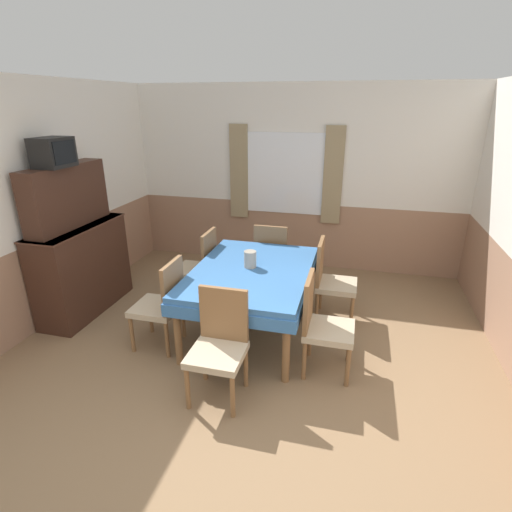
{
  "coord_description": "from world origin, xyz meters",
  "views": [
    {
      "loc": [
        0.9,
        -1.95,
        2.34
      ],
      "look_at": [
        -0.05,
        1.72,
        0.88
      ],
      "focal_mm": 28.0,
      "sensor_mm": 36.0,
      "label": 1
    }
  ],
  "objects_px": {
    "dining_table": "(252,278)",
    "chair_head_window": "(272,256)",
    "chair_right_far": "(331,279)",
    "chair_right_near": "(322,323)",
    "chair_head_near": "(219,342)",
    "sideboard": "(79,252)",
    "chair_left_near": "(162,302)",
    "chair_left_far": "(200,265)",
    "tv": "(53,152)",
    "vase": "(250,259)"
  },
  "relations": [
    {
      "from": "dining_table",
      "to": "chair_head_window",
      "type": "height_order",
      "value": "chair_head_window"
    },
    {
      "from": "chair_right_far",
      "to": "sideboard",
      "type": "bearing_deg",
      "value": -79.71
    },
    {
      "from": "chair_right_near",
      "to": "chair_left_far",
      "type": "xyz_separation_m",
      "value": [
        -1.57,
        0.98,
        0.0
      ]
    },
    {
      "from": "chair_left_near",
      "to": "chair_head_near",
      "type": "bearing_deg",
      "value": -124.03
    },
    {
      "from": "dining_table",
      "to": "chair_right_far",
      "type": "height_order",
      "value": "chair_right_far"
    },
    {
      "from": "chair_left_far",
      "to": "chair_left_near",
      "type": "relative_size",
      "value": 1.0
    },
    {
      "from": "chair_right_far",
      "to": "chair_right_near",
      "type": "bearing_deg",
      "value": 0.0
    },
    {
      "from": "dining_table",
      "to": "chair_left_far",
      "type": "xyz_separation_m",
      "value": [
        -0.78,
        0.49,
        -0.13
      ]
    },
    {
      "from": "dining_table",
      "to": "sideboard",
      "type": "distance_m",
      "value": 2.06
    },
    {
      "from": "chair_head_near",
      "to": "chair_left_near",
      "type": "height_order",
      "value": "same"
    },
    {
      "from": "chair_head_near",
      "to": "chair_left_near",
      "type": "xyz_separation_m",
      "value": [
        -0.78,
        0.53,
        0.0
      ]
    },
    {
      "from": "chair_left_far",
      "to": "chair_left_near",
      "type": "bearing_deg",
      "value": -180.0
    },
    {
      "from": "chair_right_far",
      "to": "chair_right_near",
      "type": "height_order",
      "value": "same"
    },
    {
      "from": "chair_head_near",
      "to": "chair_head_window",
      "type": "distance_m",
      "value": 2.04
    },
    {
      "from": "chair_right_far",
      "to": "chair_left_far",
      "type": "bearing_deg",
      "value": -90.0
    },
    {
      "from": "chair_head_window",
      "to": "vase",
      "type": "relative_size",
      "value": 5.3
    },
    {
      "from": "chair_head_near",
      "to": "chair_left_far",
      "type": "bearing_deg",
      "value": -62.62
    },
    {
      "from": "chair_head_near",
      "to": "sideboard",
      "type": "distance_m",
      "value": 2.3
    },
    {
      "from": "chair_left_near",
      "to": "vase",
      "type": "bearing_deg",
      "value": -54.21
    },
    {
      "from": "tv",
      "to": "vase",
      "type": "height_order",
      "value": "tv"
    },
    {
      "from": "sideboard",
      "to": "tv",
      "type": "xyz_separation_m",
      "value": [
        0.02,
        -0.15,
        1.13
      ]
    },
    {
      "from": "chair_right_near",
      "to": "chair_left_near",
      "type": "height_order",
      "value": "same"
    },
    {
      "from": "vase",
      "to": "sideboard",
      "type": "bearing_deg",
      "value": -177.9
    },
    {
      "from": "chair_right_far",
      "to": "chair_left_far",
      "type": "height_order",
      "value": "same"
    },
    {
      "from": "dining_table",
      "to": "chair_left_far",
      "type": "height_order",
      "value": "chair_left_far"
    },
    {
      "from": "chair_right_far",
      "to": "chair_head_near",
      "type": "bearing_deg",
      "value": -27.38
    },
    {
      "from": "chair_head_window",
      "to": "chair_head_near",
      "type": "bearing_deg",
      "value": -90.0
    },
    {
      "from": "chair_right_near",
      "to": "sideboard",
      "type": "distance_m",
      "value": 2.89
    },
    {
      "from": "chair_right_far",
      "to": "vase",
      "type": "relative_size",
      "value": 5.3
    },
    {
      "from": "chair_left_near",
      "to": "sideboard",
      "type": "distance_m",
      "value": 1.37
    },
    {
      "from": "chair_right_near",
      "to": "chair_left_far",
      "type": "distance_m",
      "value": 1.85
    },
    {
      "from": "chair_right_near",
      "to": "chair_head_near",
      "type": "bearing_deg",
      "value": -55.97
    },
    {
      "from": "chair_right_near",
      "to": "tv",
      "type": "xyz_separation_m",
      "value": [
        -2.82,
        0.32,
        1.37
      ]
    },
    {
      "from": "chair_head_window",
      "to": "chair_right_near",
      "type": "distance_m",
      "value": 1.71
    },
    {
      "from": "dining_table",
      "to": "chair_right_near",
      "type": "relative_size",
      "value": 1.82
    },
    {
      "from": "chair_left_near",
      "to": "chair_right_near",
      "type": "bearing_deg",
      "value": -90.0
    },
    {
      "from": "vase",
      "to": "chair_head_near",
      "type": "bearing_deg",
      "value": -88.44
    },
    {
      "from": "chair_head_window",
      "to": "vase",
      "type": "height_order",
      "value": "chair_head_window"
    },
    {
      "from": "chair_head_window",
      "to": "sideboard",
      "type": "relative_size",
      "value": 0.54
    },
    {
      "from": "dining_table",
      "to": "chair_head_window",
      "type": "distance_m",
      "value": 1.03
    },
    {
      "from": "chair_left_near",
      "to": "sideboard",
      "type": "height_order",
      "value": "sideboard"
    },
    {
      "from": "tv",
      "to": "vase",
      "type": "bearing_deg",
      "value": 6.45
    },
    {
      "from": "chair_right_far",
      "to": "chair_right_near",
      "type": "relative_size",
      "value": 1.0
    },
    {
      "from": "vase",
      "to": "chair_head_window",
      "type": "bearing_deg",
      "value": 88.27
    },
    {
      "from": "chair_right_far",
      "to": "chair_left_near",
      "type": "distance_m",
      "value": 1.85
    },
    {
      "from": "tv",
      "to": "vase",
      "type": "relative_size",
      "value": 2.16
    },
    {
      "from": "dining_table",
      "to": "chair_left_near",
      "type": "relative_size",
      "value": 1.82
    },
    {
      "from": "chair_right_far",
      "to": "sideboard",
      "type": "relative_size",
      "value": 0.54
    },
    {
      "from": "chair_head_near",
      "to": "chair_right_near",
      "type": "bearing_deg",
      "value": -145.97
    },
    {
      "from": "chair_right_far",
      "to": "vase",
      "type": "xyz_separation_m",
      "value": [
        -0.81,
        -0.44,
        0.32
      ]
    }
  ]
}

